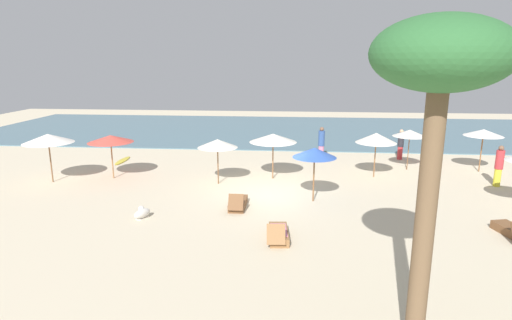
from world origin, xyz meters
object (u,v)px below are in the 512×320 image
Objects in this scene: umbrella_0 at (484,133)px; umbrella_8 at (315,153)px; umbrella_4 at (111,139)px; dog at (142,213)px; lounger_0 at (238,203)px; umbrella_3 at (376,138)px; palm_1 at (440,70)px; person_1 at (321,143)px; person_0 at (499,166)px; umbrella_2 at (218,143)px; umbrella_5 at (410,133)px; surfboard at (123,160)px; person_3 at (431,146)px; umbrella_6 at (48,138)px; lounger_1 at (278,234)px; person_2 at (401,144)px; umbrella_7 at (273,138)px.

umbrella_8 is at bearing -148.00° from umbrella_0.
umbrella_4 is 6.27m from dog.
lounger_0 is at bearing -150.91° from umbrella_0.
palm_1 is (-1.53, -12.85, 3.52)m from umbrella_3.
umbrella_3 reaches higher than person_1.
dog is (-14.76, -5.32, -0.77)m from person_0.
umbrella_2 is 0.96× the size of umbrella_3.
umbrella_5 is at bearing 11.44° from umbrella_4.
surfboard is at bearing -173.31° from person_1.
person_3 is (16.49, 4.92, -1.07)m from umbrella_4.
umbrella_6 is 12.41m from lounger_1.
umbrella_2 reaches higher than lounger_1.
lounger_0 is (6.61, -3.63, -1.78)m from umbrella_4.
person_1 is 12.14m from dog.
palm_1 is at bearing -61.80° from umbrella_2.
umbrella_2 is at bearing -166.21° from umbrella_3.
person_0 is at bearing 18.87° from lounger_0.
umbrella_0 is 2.71× the size of dog.
umbrella_3 is at bearing 83.23° from palm_1.
umbrella_0 is 4.36m from person_2.
person_1 is (2.57, 4.15, -1.03)m from umbrella_7.
person_1 is at bearing -173.55° from person_2.
umbrella_4 is at bearing -155.07° from person_1.
lounger_1 is 0.26× the size of palm_1.
umbrella_7 is 1.10× the size of surfboard.
umbrella_5 is 2.57m from person_2.
person_2 is (4.56, 0.52, -0.08)m from person_1.
lounger_1 is at bearing -85.63° from umbrella_7.
palm_1 is (-3.53, -14.47, 3.54)m from umbrella_5.
person_1 reaches higher than person_0.
umbrella_7 reaches higher than person_2.
person_0 is (20.63, 1.14, -1.12)m from umbrella_6.
lounger_0 is (9.21, -2.76, -1.92)m from umbrella_6.
dog is at bearing -128.22° from umbrella_7.
person_0 is at bearing 19.84° from dog.
dog reaches higher than surfboard.
surfboard is at bearing 150.14° from umbrella_8.
umbrella_4 reaches higher than person_2.
umbrella_3 reaches higher than person_2.
person_2 is (17.49, 6.18, -1.20)m from umbrella_6.
umbrella_6 reaches higher than person_2.
umbrella_8 is 7.49m from person_1.
palm_1 is at bearing -96.77° from umbrella_3.
surfboard is (-10.55, 6.05, -2.00)m from umbrella_8.
person_3 is 17.54m from surfboard.
palm_1 is at bearing -79.75° from umbrella_8.
umbrella_4 is at bearing 174.90° from umbrella_2.
umbrella_0 is 0.97× the size of umbrella_7.
umbrella_6 is (-17.32, -3.84, 0.15)m from umbrella_5.
person_3 is at bearing 4.74° from surfboard.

